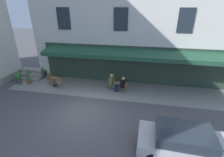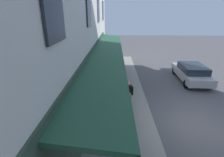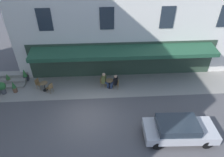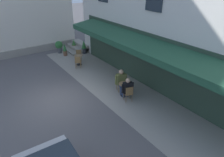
# 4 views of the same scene
# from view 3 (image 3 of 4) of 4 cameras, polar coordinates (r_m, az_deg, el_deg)

# --- Properties ---
(ground_plane) EXTENTS (70.00, 70.00, 0.00)m
(ground_plane) POSITION_cam_3_polar(r_m,az_deg,el_deg) (13.97, -7.30, -10.81)
(ground_plane) COLOR #565456
(sidewalk_cafe_terrace) EXTENTS (20.50, 3.20, 0.01)m
(sidewalk_cafe_terrace) POSITION_cam_3_polar(r_m,az_deg,el_deg) (16.60, 4.46, -1.86)
(sidewalk_cafe_terrace) COLOR gray
(sidewalk_cafe_terrace) RESTS_ON ground_plane
(back_alley_steps) EXTENTS (2.40, 1.75, 0.60)m
(back_alley_steps) POSITION_cam_3_polar(r_m,az_deg,el_deg) (18.95, -27.04, -0.01)
(back_alley_steps) COLOR gray
(back_alley_steps) RESTS_ON ground_plane
(cafe_table_near_entrance) EXTENTS (0.60, 0.60, 0.75)m
(cafe_table_near_entrance) POSITION_cam_3_polar(r_m,az_deg,el_deg) (16.59, -19.24, -1.94)
(cafe_table_near_entrance) COLOR black
(cafe_table_near_entrance) RESTS_ON ground_plane
(cafe_chair_wicker_under_awning) EXTENTS (0.55, 0.55, 0.91)m
(cafe_chair_wicker_under_awning) POSITION_cam_3_polar(r_m,az_deg,el_deg) (16.16, -17.71, -2.45)
(cafe_chair_wicker_under_awning) COLOR olive
(cafe_chair_wicker_under_awning) RESTS_ON ground_plane
(cafe_chair_wicker_corner_right) EXTENTS (0.54, 0.54, 0.91)m
(cafe_chair_wicker_corner_right) POSITION_cam_3_polar(r_m,az_deg,el_deg) (16.96, -20.86, -1.22)
(cafe_chair_wicker_corner_right) COLOR olive
(cafe_chair_wicker_corner_right) RESTS_ON ground_plane
(cafe_table_mid_terrace) EXTENTS (0.60, 0.60, 0.75)m
(cafe_table_mid_terrace) POSITION_cam_3_polar(r_m,az_deg,el_deg) (15.97, -0.69, -1.23)
(cafe_table_mid_terrace) COLOR black
(cafe_table_mid_terrace) RESTS_ON ground_plane
(cafe_chair_wicker_facing_street) EXTENTS (0.50, 0.50, 0.91)m
(cafe_chair_wicker_facing_street) POSITION_cam_3_polar(r_m,az_deg,el_deg) (15.83, 1.54, -1.37)
(cafe_chair_wicker_facing_street) COLOR olive
(cafe_chair_wicker_facing_street) RESTS_ON ground_plane
(cafe_chair_wicker_back_row) EXTENTS (0.50, 0.50, 0.91)m
(cafe_chair_wicker_back_row) POSITION_cam_3_polar(r_m,az_deg,el_deg) (16.08, -2.88, -0.76)
(cafe_chair_wicker_back_row) COLOR olive
(cafe_chair_wicker_back_row) RESTS_ON ground_plane
(seated_patron_in_olive) EXTENTS (0.67, 0.69, 1.37)m
(seated_patron_in_olive) POSITION_cam_3_polar(r_m,az_deg,el_deg) (15.92, -2.14, -0.35)
(seated_patron_in_olive) COLOR navy
(seated_patron_in_olive) RESTS_ON ground_plane
(seated_companion_in_black) EXTENTS (0.63, 0.66, 1.33)m
(seated_companion_in_black) POSITION_cam_3_polar(r_m,az_deg,el_deg) (15.77, 0.78, -0.80)
(seated_companion_in_black) COLOR navy
(seated_companion_in_black) RESTS_ON ground_plane
(potted_plant_entrance_left) EXTENTS (0.63, 0.63, 1.03)m
(potted_plant_entrance_left) POSITION_cam_3_polar(r_m,az_deg,el_deg) (17.57, -29.59, -2.22)
(potted_plant_entrance_left) COLOR #4C4C51
(potted_plant_entrance_left) RESTS_ON ground_plane
(potted_plant_by_steps) EXTENTS (0.34, 0.34, 1.01)m
(potted_plant_by_steps) POSITION_cam_3_polar(r_m,az_deg,el_deg) (17.38, -26.82, -2.22)
(potted_plant_by_steps) COLOR brown
(potted_plant_by_steps) RESTS_ON ground_plane
(potted_plant_entrance_right) EXTENTS (0.37, 0.37, 0.92)m
(potted_plant_entrance_right) POSITION_cam_3_polar(r_m,az_deg,el_deg) (18.73, -28.18, -0.03)
(potted_plant_entrance_right) COLOR brown
(potted_plant_entrance_right) RESTS_ON ground_plane
(potted_plant_under_sign) EXTENTS (0.42, 0.42, 1.15)m
(potted_plant_under_sign) POSITION_cam_3_polar(r_m,az_deg,el_deg) (18.36, -24.17, 0.91)
(potted_plant_under_sign) COLOR #2D2D33
(potted_plant_under_sign) RESTS_ON ground_plane
(parked_car_silver) EXTENTS (4.37, 1.96, 1.33)m
(parked_car_silver) POSITION_cam_3_polar(r_m,az_deg,el_deg) (12.79, 18.98, -13.91)
(parked_car_silver) COLOR #B7B7BC
(parked_car_silver) RESTS_ON ground_plane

